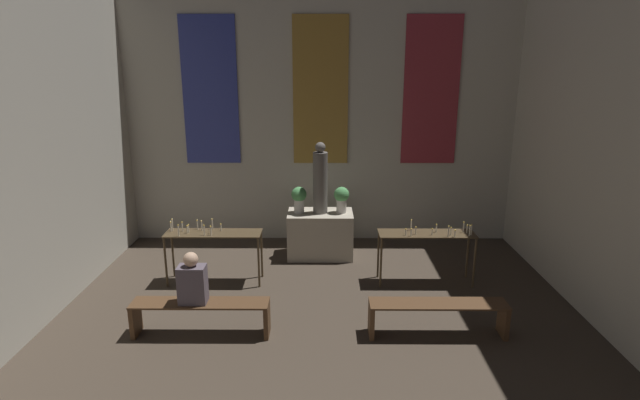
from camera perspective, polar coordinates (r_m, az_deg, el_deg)
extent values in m
cube|color=#B2AD9E|center=(9.96, 0.06, 9.48)|extent=(7.86, 0.12, 5.02)
cube|color=navy|center=(10.08, -12.44, 12.06)|extent=(1.07, 0.03, 2.81)
cube|color=olive|center=(9.84, 0.06, 12.34)|extent=(1.07, 0.03, 2.81)
cube|color=maroon|center=(10.06, 12.59, 12.04)|extent=(1.07, 0.03, 2.81)
cube|color=#ADA38E|center=(9.41, 0.03, -3.92)|extent=(1.21, 0.74, 0.85)
cylinder|color=#5B5651|center=(9.13, 0.03, 1.96)|extent=(0.27, 0.27, 1.13)
sphere|color=#5B5651|center=(9.00, 0.03, 6.05)|extent=(0.19, 0.19, 0.19)
cylinder|color=beige|center=(9.25, -2.40, -0.69)|extent=(0.19, 0.19, 0.25)
sphere|color=#4C9351|center=(9.19, -2.42, 0.65)|extent=(0.28, 0.28, 0.28)
cylinder|color=beige|center=(9.24, 2.46, -0.70)|extent=(0.19, 0.19, 0.25)
sphere|color=#4C9351|center=(9.18, 2.48, 0.64)|extent=(0.28, 0.28, 0.28)
cube|color=#473823|center=(8.33, -12.10, -3.73)|extent=(1.56, 0.46, 0.02)
cylinder|color=#473823|center=(8.49, -17.23, -6.83)|extent=(0.04, 0.04, 0.85)
cylinder|color=#473823|center=(8.17, -7.02, -7.12)|extent=(0.04, 0.04, 0.85)
cylinder|color=#473823|center=(8.85, -16.47, -5.87)|extent=(0.04, 0.04, 0.85)
cylinder|color=#473823|center=(8.54, -6.69, -6.10)|extent=(0.04, 0.04, 0.85)
cylinder|color=silver|center=(8.58, -16.52, -2.78)|extent=(0.02, 0.02, 0.18)
sphere|color=#F9CC4C|center=(8.55, -16.57, -2.14)|extent=(0.02, 0.02, 0.02)
cylinder|color=silver|center=(8.28, -12.40, -3.39)|extent=(0.02, 0.02, 0.11)
sphere|color=#F9CC4C|center=(8.26, -12.42, -2.96)|extent=(0.02, 0.02, 0.02)
cylinder|color=silver|center=(8.37, -11.25, -3.15)|extent=(0.02, 0.02, 0.10)
sphere|color=#F9CC4C|center=(8.35, -11.27, -2.73)|extent=(0.02, 0.02, 0.02)
cylinder|color=silver|center=(8.37, -14.93, -3.32)|extent=(0.02, 0.02, 0.12)
sphere|color=#F9CC4C|center=(8.35, -14.97, -2.86)|extent=(0.02, 0.02, 0.02)
cylinder|color=silver|center=(8.52, -13.83, -2.81)|extent=(0.02, 0.02, 0.15)
sphere|color=#F9CC4C|center=(8.50, -13.87, -2.27)|extent=(0.02, 0.02, 0.02)
cylinder|color=silver|center=(8.53, -16.67, -2.99)|extent=(0.02, 0.02, 0.15)
sphere|color=#F9CC4C|center=(8.50, -16.72, -2.44)|extent=(0.02, 0.02, 0.02)
cylinder|color=silver|center=(8.47, -12.21, -2.75)|extent=(0.02, 0.02, 0.16)
sphere|color=#F9CC4C|center=(8.44, -12.24, -2.15)|extent=(0.02, 0.02, 0.02)
cylinder|color=silver|center=(8.49, -15.46, -3.01)|extent=(0.02, 0.02, 0.14)
sphere|color=#F9CC4C|center=(8.46, -15.50, -2.47)|extent=(0.02, 0.02, 0.02)
cylinder|color=silver|center=(8.43, -13.37, -2.94)|extent=(0.02, 0.02, 0.16)
sphere|color=#F9CC4C|center=(8.40, -13.41, -2.36)|extent=(0.02, 0.02, 0.02)
cylinder|color=silver|center=(8.26, -15.87, -3.44)|extent=(0.02, 0.02, 0.17)
sphere|color=#F9CC4C|center=(8.23, -15.92, -2.78)|extent=(0.02, 0.02, 0.02)
cylinder|color=silver|center=(8.18, -12.36, -3.51)|extent=(0.02, 0.02, 0.14)
sphere|color=#F9CC4C|center=(8.15, -12.40, -2.96)|extent=(0.02, 0.02, 0.02)
cylinder|color=silver|center=(8.20, -13.10, -3.44)|extent=(0.02, 0.02, 0.16)
sphere|color=#F9CC4C|center=(8.18, -13.14, -2.84)|extent=(0.02, 0.02, 0.02)
cylinder|color=silver|center=(8.41, -14.79, -3.22)|extent=(0.02, 0.02, 0.12)
sphere|color=#F9CC4C|center=(8.38, -14.83, -2.75)|extent=(0.02, 0.02, 0.02)
cube|color=#473823|center=(8.31, 12.10, -3.77)|extent=(1.56, 0.46, 0.02)
cylinder|color=#473823|center=(8.16, 6.98, -7.16)|extent=(0.04, 0.04, 0.85)
cylinder|color=#473823|center=(8.46, 17.24, -6.91)|extent=(0.04, 0.04, 0.85)
cylinder|color=#473823|center=(8.53, 6.68, -6.13)|extent=(0.04, 0.04, 0.85)
cylinder|color=#473823|center=(8.82, 16.51, -5.94)|extent=(0.04, 0.04, 0.85)
cylinder|color=silver|center=(8.28, 14.72, -3.52)|extent=(0.02, 0.02, 0.12)
sphere|color=#F9CC4C|center=(8.26, 14.76, -3.06)|extent=(0.02, 0.02, 0.02)
cylinder|color=silver|center=(8.43, 16.45, -3.26)|extent=(0.02, 0.02, 0.13)
sphere|color=#F9CC4C|center=(8.41, 16.49, -2.77)|extent=(0.02, 0.02, 0.02)
cylinder|color=silver|center=(8.10, 10.37, -3.71)|extent=(0.02, 0.02, 0.11)
sphere|color=#F9CC4C|center=(8.08, 10.39, -3.26)|extent=(0.02, 0.02, 0.02)
cylinder|color=silver|center=(8.36, 13.15, -3.21)|extent=(0.02, 0.02, 0.12)
sphere|color=#F9CC4C|center=(8.34, 13.18, -2.74)|extent=(0.02, 0.02, 0.02)
cylinder|color=silver|center=(8.21, 15.16, -3.77)|extent=(0.02, 0.02, 0.10)
sphere|color=#F9CC4C|center=(8.19, 15.19, -3.35)|extent=(0.02, 0.02, 0.02)
cylinder|color=silver|center=(8.32, 16.73, -3.42)|extent=(0.02, 0.02, 0.16)
sphere|color=#F9CC4C|center=(8.29, 16.78, -2.82)|extent=(0.02, 0.02, 0.02)
cylinder|color=silver|center=(8.37, 10.38, -2.87)|extent=(0.02, 0.02, 0.17)
sphere|color=#F9CC4C|center=(8.34, 10.41, -2.26)|extent=(0.02, 0.02, 0.02)
cylinder|color=silver|center=(8.37, 16.91, -3.34)|extent=(0.02, 0.02, 0.16)
sphere|color=#F9CC4C|center=(8.34, 16.96, -2.74)|extent=(0.02, 0.02, 0.02)
cylinder|color=silver|center=(8.19, 10.88, -3.51)|extent=(0.02, 0.02, 0.11)
sphere|color=#F9CC4C|center=(8.17, 10.90, -3.06)|extent=(0.02, 0.02, 0.02)
cylinder|color=silver|center=(8.45, 16.07, -3.06)|extent=(0.02, 0.02, 0.16)
sphere|color=#F9CC4C|center=(8.43, 16.12, -2.46)|extent=(0.02, 0.02, 0.02)
cylinder|color=silver|center=(8.22, 12.69, -3.61)|extent=(0.02, 0.02, 0.09)
sphere|color=#F9CC4C|center=(8.20, 12.71, -3.23)|extent=(0.02, 0.02, 0.02)
cylinder|color=silver|center=(8.18, 14.46, -3.55)|extent=(0.02, 0.02, 0.16)
sphere|color=#F9CC4C|center=(8.15, 14.51, -2.93)|extent=(0.02, 0.02, 0.02)
cylinder|color=silver|center=(8.11, 9.77, -3.70)|extent=(0.02, 0.02, 0.10)
sphere|color=#F9CC4C|center=(8.09, 9.79, -3.30)|extent=(0.02, 0.02, 0.02)
cube|color=#4C331E|center=(6.93, -13.55, -11.37)|extent=(1.82, 0.36, 0.03)
cube|color=#4C331E|center=(7.29, -20.34, -12.63)|extent=(0.06, 0.32, 0.45)
cube|color=#4C331E|center=(6.89, -6.08, -13.41)|extent=(0.06, 0.32, 0.45)
cube|color=#4C331E|center=(6.91, 13.38, -11.45)|extent=(1.82, 0.36, 0.03)
cube|color=#4C331E|center=(6.88, 5.88, -13.45)|extent=(0.06, 0.32, 0.45)
cube|color=#4C331E|center=(7.26, 20.23, -12.75)|extent=(0.06, 0.32, 0.45)
cube|color=#564C56|center=(6.83, -14.36, -9.33)|extent=(0.36, 0.24, 0.51)
sphere|color=tan|center=(6.70, -14.56, -6.59)|extent=(0.19, 0.19, 0.19)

